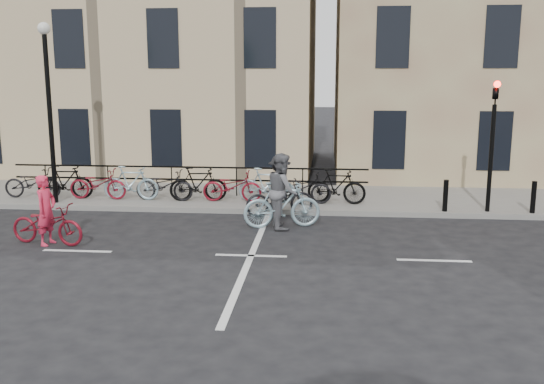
# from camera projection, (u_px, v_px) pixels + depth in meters

# --- Properties ---
(ground) EXTENTS (120.00, 120.00, 0.00)m
(ground) POSITION_uv_depth(u_px,v_px,m) (251.00, 256.00, 13.47)
(ground) COLOR black
(ground) RESTS_ON ground
(sidewalk) EXTENTS (46.00, 4.00, 0.15)m
(sidewalk) POSITION_uv_depth(u_px,v_px,m) (152.00, 196.00, 19.67)
(sidewalk) COLOR slate
(sidewalk) RESTS_ON ground
(building_east) EXTENTS (14.00, 10.00, 12.00)m
(building_east) POSITION_uv_depth(u_px,v_px,m) (514.00, 18.00, 24.18)
(building_east) COLOR #9B7D5D
(building_east) RESTS_ON sidewalk
(building_west) EXTENTS (20.00, 10.00, 10.00)m
(building_west) POSITION_uv_depth(u_px,v_px,m) (80.00, 46.00, 25.98)
(building_west) COLOR tan
(building_west) RESTS_ON sidewalk
(traffic_light) EXTENTS (0.18, 0.30, 3.90)m
(traffic_light) POSITION_uv_depth(u_px,v_px,m) (493.00, 130.00, 16.69)
(traffic_light) COLOR black
(traffic_light) RESTS_ON sidewalk
(lamp_post) EXTENTS (0.36, 0.36, 5.28)m
(lamp_post) POSITION_uv_depth(u_px,v_px,m) (48.00, 91.00, 17.67)
(lamp_post) COLOR black
(lamp_post) RESTS_ON sidewalk
(bollard_east) EXTENTS (0.14, 0.14, 0.90)m
(bollard_east) POSITION_uv_depth(u_px,v_px,m) (445.00, 196.00, 17.06)
(bollard_east) COLOR black
(bollard_east) RESTS_ON sidewalk
(bollard_west) EXTENTS (0.14, 0.14, 0.90)m
(bollard_west) POSITION_uv_depth(u_px,v_px,m) (533.00, 197.00, 16.85)
(bollard_west) COLOR black
(bollard_west) RESTS_ON sidewalk
(parked_bikes) EXTENTS (11.45, 1.23, 1.05)m
(parked_bikes) POSITION_uv_depth(u_px,v_px,m) (180.00, 184.00, 18.52)
(parked_bikes) COLOR black
(parked_bikes) RESTS_ON sidewalk
(cyclist_pink) EXTENTS (1.95, 0.96, 1.66)m
(cyclist_pink) POSITION_uv_depth(u_px,v_px,m) (47.00, 221.00, 14.27)
(cyclist_pink) COLOR maroon
(cyclist_pink) RESTS_ON ground
(cyclist_grey) EXTENTS (2.12, 1.11, 1.97)m
(cyclist_grey) POSITION_uv_depth(u_px,v_px,m) (282.00, 198.00, 15.78)
(cyclist_grey) COLOR #91B2BE
(cyclist_grey) RESTS_ON ground
(cyclist_dark) EXTENTS (2.07, 1.27, 1.74)m
(cyclist_dark) POSITION_uv_depth(u_px,v_px,m) (280.00, 192.00, 17.12)
(cyclist_dark) COLOR black
(cyclist_dark) RESTS_ON ground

